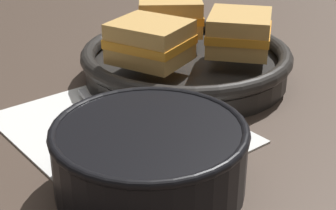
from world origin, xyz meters
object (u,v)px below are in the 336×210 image
at_px(skillet, 186,62).
at_px(sandwich_near_left, 170,15).
at_px(sandwich_far_left, 239,32).
at_px(sandwich_near_right, 150,42).
at_px(soup_bowl, 150,153).
at_px(spoon, 119,136).

distance_m(skillet, sandwich_near_left, 0.08).
bearing_deg(skillet, sandwich_far_left, 40.16).
relative_size(sandwich_near_left, sandwich_near_right, 1.04).
distance_m(soup_bowl, sandwich_far_left, 0.25).
bearing_deg(soup_bowl, spoon, 167.70).
distance_m(sandwich_near_right, sandwich_far_left, 0.11).
bearing_deg(soup_bowl, skillet, 135.03).
relative_size(sandwich_near_right, sandwich_far_left, 0.95).
xyz_separation_m(skillet, sandwich_near_left, (-0.06, 0.02, 0.04)).
bearing_deg(sandwich_near_left, sandwich_far_left, 11.87).
height_order(spoon, sandwich_near_left, sandwich_near_left).
xyz_separation_m(skillet, sandwich_near_right, (0.02, -0.06, 0.04)).
distance_m(skillet, sandwich_far_left, 0.08).
bearing_deg(sandwich_far_left, sandwich_near_right, -108.13).
distance_m(sandwich_near_left, sandwich_near_right, 0.11).
distance_m(sandwich_near_left, sandwich_far_left, 0.11).
relative_size(spoon, sandwich_near_right, 1.64).
bearing_deg(sandwich_near_right, sandwich_far_left, 71.87).
distance_m(soup_bowl, spoon, 0.08).
bearing_deg(sandwich_near_left, sandwich_near_right, -48.13).
height_order(sandwich_near_right, sandwich_far_left, same).
relative_size(spoon, sandwich_near_left, 1.57).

